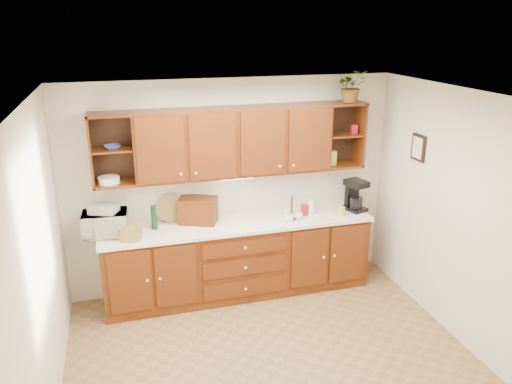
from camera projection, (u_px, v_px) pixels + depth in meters
floor at (275, 364)px, 4.93m from camera, size 4.00×4.00×0.00m
ceiling at (279, 100)px, 4.08m from camera, size 4.00×4.00×0.00m
back_wall at (232, 186)px, 6.09m from camera, size 4.00×0.00×4.00m
left_wall at (39, 274)px, 3.99m from camera, size 0.00×3.50×3.50m
right_wall at (465, 221)px, 5.02m from camera, size 0.00×3.50×3.50m
base_cabinets at (239, 259)px, 6.10m from camera, size 3.20×0.60×0.90m
countertop at (239, 224)px, 5.94m from camera, size 3.24×0.64×0.04m
upper_cabinets at (235, 141)px, 5.76m from camera, size 3.20×0.33×0.80m
undercabinet_light at (236, 178)px, 5.84m from camera, size 0.40×0.05×0.02m
framed_picture at (418, 148)px, 5.65m from camera, size 0.03×0.24×0.30m
wicker_basket at (130, 233)px, 5.46m from camera, size 0.28×0.28×0.15m
microwave at (105, 224)px, 5.54m from camera, size 0.51×0.36×0.27m
towel_stack at (104, 209)px, 5.49m from camera, size 0.35×0.31×0.09m
wine_bottle at (154, 218)px, 5.70m from camera, size 0.07×0.07×0.28m
woven_tray at (172, 221)px, 5.95m from camera, size 0.36×0.12×0.35m
bread_box at (198, 210)px, 5.89m from camera, size 0.51×0.42×0.30m
mug_tree at (292, 216)px, 6.01m from camera, size 0.26×0.26×0.30m
canister_red at (305, 210)px, 6.15m from camera, size 0.11×0.11×0.13m
canister_white at (311, 207)px, 6.16m from camera, size 0.09×0.09×0.18m
canister_yellow at (341, 211)px, 6.14m from camera, size 0.12×0.12×0.10m
coffee_maker at (355, 195)px, 6.28m from camera, size 0.28×0.32×0.39m
bowl_stack at (112, 147)px, 5.38m from camera, size 0.21×0.21×0.04m
plate_stack at (109, 180)px, 5.48m from camera, size 0.26×0.26×0.07m
pantry_box_yellow at (332, 158)px, 6.15m from camera, size 0.10×0.08×0.17m
pantry_box_red at (354, 129)px, 6.10m from camera, size 0.08×0.07×0.11m
potted_plant at (352, 86)px, 5.88m from camera, size 0.36×0.32×0.38m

